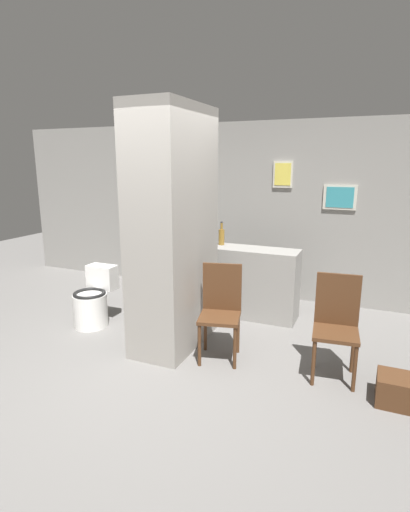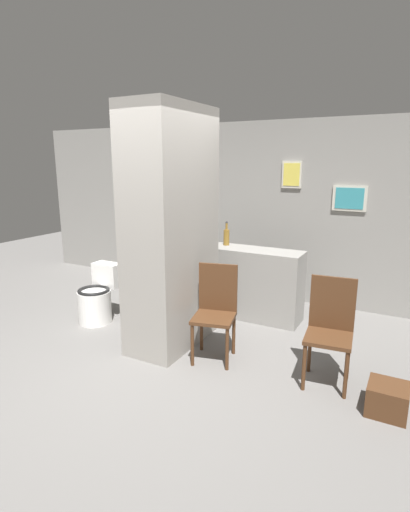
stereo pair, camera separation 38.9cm
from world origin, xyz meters
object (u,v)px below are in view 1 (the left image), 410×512
at_px(toilet, 93,301).
at_px(chair_by_doorway, 336,322).
at_px(bicycle, 180,279).
at_px(bottle_tall, 222,236).
at_px(chair_near_pillar, 221,308).

relative_size(toilet, chair_by_doorway, 0.74).
bearing_deg(bicycle, bottle_tall, 4.42).
relative_size(toilet, bicycle, 0.43).
distance_m(chair_by_doorway, bicycle, 2.55).
distance_m(chair_near_pillar, chair_by_doorway, 1.15).
relative_size(toilet, bottle_tall, 2.23).
xyz_separation_m(chair_near_pillar, bottle_tall, (-0.50, 1.30, 0.50)).
height_order(toilet, bottle_tall, bottle_tall).
distance_m(chair_near_pillar, bottle_tall, 1.48).
bearing_deg(toilet, bottle_tall, 41.89).
bearing_deg(chair_near_pillar, chair_by_doorway, -10.22).
xyz_separation_m(chair_by_doorway, bicycle, (-2.26, 1.18, -0.17)).
bearing_deg(toilet, bicycle, 58.79).
distance_m(toilet, chair_by_doorway, 2.94).
height_order(chair_near_pillar, bicycle, chair_near_pillar).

